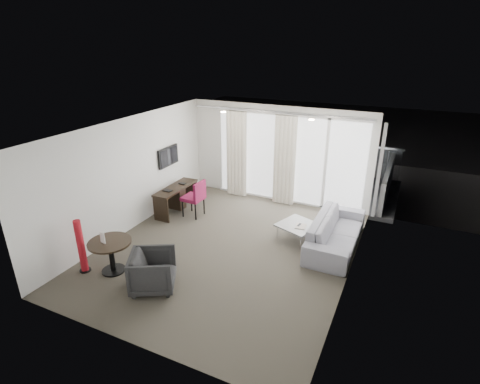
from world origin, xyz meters
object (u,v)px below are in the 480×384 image
at_px(desk_chair, 193,198).
at_px(rattan_chair_b, 345,183).
at_px(red_lamp, 81,246).
at_px(sofa, 336,232).
at_px(round_table, 112,256).
at_px(rattan_chair_a, 336,176).
at_px(tub_armchair, 153,271).
at_px(desk, 177,199).
at_px(coffee_table, 298,231).

relative_size(desk_chair, rattan_chair_b, 1.29).
bearing_deg(red_lamp, sofa, 35.88).
bearing_deg(round_table, red_lamp, -155.70).
height_order(desk_chair, rattan_chair_b, desk_chair).
bearing_deg(red_lamp, desk_chair, 78.54).
bearing_deg(red_lamp, rattan_chair_a, 60.99).
bearing_deg(rattan_chair_a, sofa, -85.40).
distance_m(desk_chair, tub_armchair, 3.01).
relative_size(round_table, red_lamp, 0.75).
height_order(desk, rattan_chair_b, rattan_chair_b).
height_order(sofa, rattan_chair_b, rattan_chair_b).
xyz_separation_m(desk, round_table, (0.43, -2.81, -0.01)).
distance_m(red_lamp, rattan_chair_a, 7.20).
height_order(round_table, sofa, sofa).
xyz_separation_m(tub_armchair, rattan_chair_a, (1.94, 6.15, 0.07)).
xyz_separation_m(desk_chair, round_table, (-0.10, -2.78, -0.15)).
bearing_deg(tub_armchair, desk, -2.01).
bearing_deg(red_lamp, rattan_chair_b, 57.62).
distance_m(round_table, sofa, 4.62).
relative_size(tub_armchair, rattan_chair_a, 0.91).
xyz_separation_m(coffee_table, sofa, (0.83, 0.05, 0.16)).
height_order(round_table, tub_armchair, tub_armchair).
xyz_separation_m(red_lamp, sofa, (4.18, 3.03, -0.21)).
bearing_deg(sofa, rattan_chair_b, 7.23).
xyz_separation_m(rattan_chair_a, rattan_chair_b, (0.32, -0.29, -0.06)).
bearing_deg(tub_armchair, rattan_chair_a, -46.38).
xyz_separation_m(red_lamp, rattan_chair_a, (3.49, 6.29, -0.12)).
distance_m(desk_chair, rattan_chair_b, 4.38).
relative_size(sofa, rattan_chair_a, 2.68).
height_order(sofa, rattan_chair_a, rattan_chair_a).
relative_size(round_table, rattan_chair_a, 0.95).
xyz_separation_m(tub_armchair, coffee_table, (1.81, 2.83, -0.18)).
height_order(desk, rattan_chair_a, rattan_chair_a).
distance_m(coffee_table, rattan_chair_a, 3.33).
bearing_deg(desk_chair, tub_armchair, -69.32).
height_order(tub_armchair, coffee_table, tub_armchair).
bearing_deg(rattan_chair_a, desk, -143.79).
xyz_separation_m(round_table, tub_armchair, (1.04, -0.09, 0.03)).
distance_m(desk, rattan_chair_a, 4.71).
distance_m(red_lamp, coffee_table, 4.50).
xyz_separation_m(desk, tub_armchair, (1.47, -2.90, 0.02)).
xyz_separation_m(round_table, sofa, (3.68, 2.80, 0.01)).
bearing_deg(tub_armchair, desk_chair, -10.72).
distance_m(sofa, rattan_chair_b, 3.00).
relative_size(desk, rattan_chair_b, 1.95).
bearing_deg(sofa, rattan_chair_a, 12.01).
relative_size(coffee_table, sofa, 0.34).
height_order(round_table, rattan_chair_b, rattan_chair_b).
bearing_deg(rattan_chair_b, red_lamp, -118.64).
height_order(red_lamp, rattan_chair_b, red_lamp).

